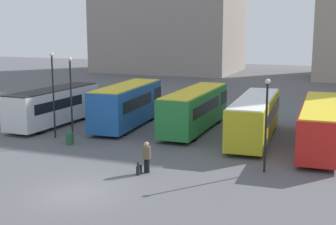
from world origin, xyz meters
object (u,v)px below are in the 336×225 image
at_px(lamp_post_0, 71,93).
at_px(bus_0, 54,105).
at_px(lamp_post_2, 266,117).
at_px(bus_3, 255,116).
at_px(lamp_post_1, 53,89).
at_px(bus_2, 195,108).
at_px(bus_1, 128,104).
at_px(traveler, 147,154).
at_px(bus_4, 321,123).
at_px(trash_bin, 69,138).
at_px(suitcase, 139,170).

bearing_deg(lamp_post_0, bus_0, 135.70).
distance_m(bus_0, lamp_post_2, 19.34).
height_order(bus_3, lamp_post_1, lamp_post_1).
xyz_separation_m(bus_2, lamp_post_1, (-8.59, -6.23, 1.87)).
xyz_separation_m(bus_1, traveler, (6.42, -10.61, -0.76)).
relative_size(bus_3, lamp_post_2, 2.11).
distance_m(bus_1, traveler, 12.42).
relative_size(bus_0, bus_4, 0.80).
bearing_deg(lamp_post_1, traveler, -27.80).
bearing_deg(bus_0, bus_2, -75.89).
bearing_deg(bus_3, bus_2, 72.16).
bearing_deg(lamp_post_2, trash_bin, 174.62).
bearing_deg(bus_2, traveler, -175.97).
relative_size(traveler, trash_bin, 2.06).
distance_m(bus_2, traveler, 11.30).
distance_m(lamp_post_0, trash_bin, 3.11).
bearing_deg(bus_2, bus_1, 95.95).
xyz_separation_m(bus_2, bus_4, (9.39, -1.90, -0.09)).
bearing_deg(trash_bin, lamp_post_1, 148.10).
height_order(bus_1, lamp_post_1, lamp_post_1).
relative_size(bus_1, bus_2, 0.92).
height_order(bus_2, bus_3, bus_2).
relative_size(bus_0, lamp_post_2, 1.85).
height_order(bus_4, suitcase, bus_4).
height_order(bus_4, trash_bin, bus_4).
bearing_deg(bus_3, traveler, 154.79).
distance_m(bus_1, bus_3, 10.42).
height_order(lamp_post_0, lamp_post_1, lamp_post_1).
bearing_deg(bus_1, suitcase, -154.83).
xyz_separation_m(bus_4, lamp_post_0, (-16.11, -4.93, 1.84)).
xyz_separation_m(traveler, trash_bin, (-7.46, 3.74, -0.62)).
bearing_deg(bus_1, bus_2, -87.43).
height_order(traveler, trash_bin, traveler).
height_order(bus_2, trash_bin, bus_2).
bearing_deg(suitcase, trash_bin, 60.93).
bearing_deg(lamp_post_1, bus_4, 13.54).
distance_m(lamp_post_1, trash_bin, 3.97).
bearing_deg(suitcase, bus_2, 4.29).
relative_size(suitcase, lamp_post_2, 0.14).
bearing_deg(bus_0, lamp_post_2, -107.20).
relative_size(bus_3, bus_4, 0.91).
bearing_deg(traveler, trash_bin, 64.48).
height_order(bus_4, lamp_post_1, lamp_post_1).
bearing_deg(bus_0, bus_3, -83.84).
bearing_deg(bus_2, suitcase, -177.41).
distance_m(bus_0, trash_bin, 7.05).
bearing_deg(bus_0, bus_4, -86.53).
distance_m(bus_2, lamp_post_1, 10.78).
distance_m(bus_3, bus_4, 4.55).
xyz_separation_m(suitcase, lamp_post_1, (-9.24, 5.45, 3.32)).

